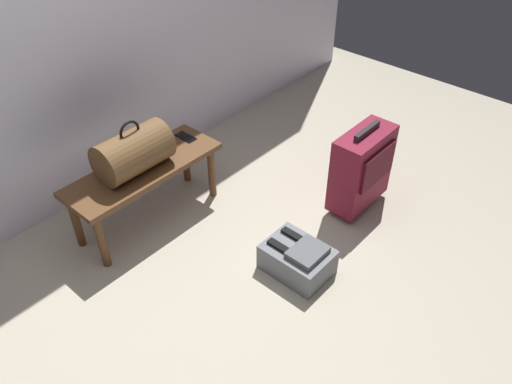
% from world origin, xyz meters
% --- Properties ---
extents(ground_plane, '(6.60, 6.60, 0.00)m').
position_xyz_m(ground_plane, '(0.00, 0.00, 0.00)').
color(ground_plane, '#B2A893').
extents(bench, '(1.00, 0.36, 0.41)m').
position_xyz_m(bench, '(0.21, 1.04, 0.35)').
color(bench, brown).
rests_on(bench, ground).
extents(duffel_bag_brown, '(0.44, 0.26, 0.34)m').
position_xyz_m(duffel_bag_brown, '(0.16, 1.04, 0.55)').
color(duffel_bag_brown, brown).
rests_on(duffel_bag_brown, bench).
extents(cell_phone, '(0.07, 0.14, 0.01)m').
position_xyz_m(cell_phone, '(0.60, 1.09, 0.42)').
color(cell_phone, black).
rests_on(cell_phone, bench).
extents(suitcase_upright_burgundy, '(0.45, 0.23, 0.60)m').
position_xyz_m(suitcase_upright_burgundy, '(1.21, 0.11, 0.31)').
color(suitcase_upright_burgundy, maroon).
rests_on(suitcase_upright_burgundy, ground).
extents(backpack_grey, '(0.28, 0.38, 0.21)m').
position_xyz_m(backpack_grey, '(0.48, 0.04, 0.09)').
color(backpack_grey, slate).
rests_on(backpack_grey, ground).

